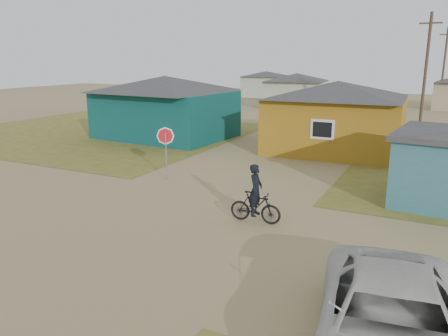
{
  "coord_description": "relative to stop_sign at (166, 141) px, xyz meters",
  "views": [
    {
      "loc": [
        7.66,
        -10.48,
        5.09
      ],
      "look_at": [
        0.98,
        3.0,
        1.3
      ],
      "focal_mm": 35.0,
      "sensor_mm": 36.0,
      "label": 1
    }
  ],
  "objects": [
    {
      "name": "house_pale_north",
      "position": [
        -11.41,
        41.35,
        0.05
      ],
      "size": [
        6.28,
        5.81,
        3.4
      ],
      "color": "#A9B69D",
      "rests_on": "ground"
    },
    {
      "name": "ground",
      "position": [
        2.59,
        -4.65,
        -1.7
      ],
      "size": [
        120.0,
        120.0,
        0.0
      ],
      "primitive_type": "plane",
      "color": "#968457"
    },
    {
      "name": "cyclist",
      "position": [
        5.32,
        -2.93,
        -1.01
      ],
      "size": [
        1.71,
        0.63,
        1.9
      ],
      "color": "black",
      "rests_on": "ground"
    },
    {
      "name": "grass_nw",
      "position": [
        -11.41,
        8.35,
        -1.7
      ],
      "size": [
        20.0,
        18.0,
        0.0
      ],
      "primitive_type": "cube",
      "color": "olive",
      "rests_on": "ground"
    },
    {
      "name": "vehicle",
      "position": [
        9.92,
        -8.16,
        -0.95
      ],
      "size": [
        3.22,
        5.69,
        1.5
      ],
      "primitive_type": "imported",
      "rotation": [
        0.0,
        0.0,
        0.14
      ],
      "color": "silver",
      "rests_on": "ground"
    },
    {
      "name": "house_yellow",
      "position": [
        5.09,
        9.35,
        0.3
      ],
      "size": [
        7.72,
        6.76,
        3.9
      ],
      "color": "#9D6D18",
      "rests_on": "ground"
    },
    {
      "name": "house_teal",
      "position": [
        -5.91,
        8.85,
        0.35
      ],
      "size": [
        8.93,
        7.08,
        4.0
      ],
      "color": "#0B3E3E",
      "rests_on": "ground"
    },
    {
      "name": "stop_sign",
      "position": [
        0.0,
        0.0,
        0.0
      ],
      "size": [
        0.75,
        0.13,
        2.3
      ],
      "color": "gray",
      "rests_on": "ground"
    },
    {
      "name": "utility_pole_near",
      "position": [
        9.09,
        17.35,
        2.44
      ],
      "size": [
        1.4,
        0.2,
        8.0
      ],
      "color": "#48382B",
      "rests_on": "ground"
    },
    {
      "name": "utility_pole_far",
      "position": [
        10.09,
        33.35,
        2.44
      ],
      "size": [
        1.4,
        0.2,
        8.0
      ],
      "color": "#48382B",
      "rests_on": "ground"
    },
    {
      "name": "house_pale_west",
      "position": [
        -3.41,
        29.35,
        0.15
      ],
      "size": [
        7.04,
        6.15,
        3.6
      ],
      "color": "#A9B69D",
      "rests_on": "ground"
    }
  ]
}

